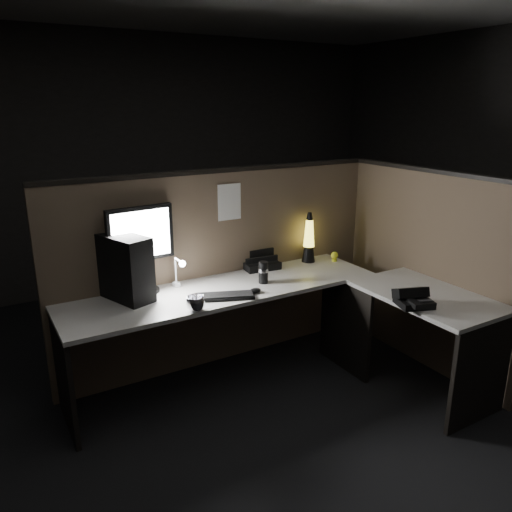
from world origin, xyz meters
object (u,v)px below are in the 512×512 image
monitor (141,241)px  lava_lamp (309,241)px  desk_phone (413,298)px  pc_tower (124,267)px  keyboard (224,296)px

monitor → lava_lamp: bearing=-7.0°
lava_lamp → desk_phone: lava_lamp is taller
pc_tower → desk_phone: (1.56, -1.06, -0.17)m
lava_lamp → desk_phone: bearing=-88.7°
lava_lamp → desk_phone: size_ratio=1.59×
keyboard → lava_lamp: bearing=42.4°
pc_tower → desk_phone: 1.90m
lava_lamp → monitor: bearing=178.8°
monitor → desk_phone: bearing=-44.4°
lava_lamp → desk_phone: (0.03, -1.10, -0.12)m
monitor → desk_phone: (1.42, -1.13, -0.31)m
monitor → keyboard: size_ratio=1.50×
keyboard → monitor: bearing=158.7°
pc_tower → monitor: bearing=4.1°
monitor → desk_phone: 1.84m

